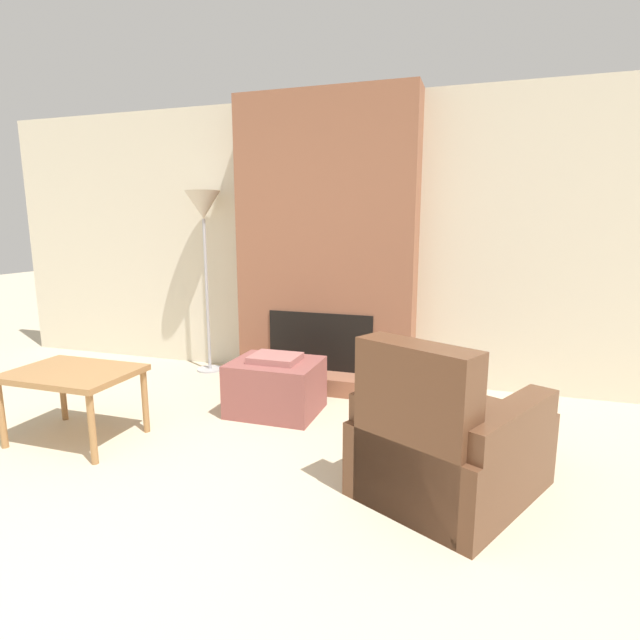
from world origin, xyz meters
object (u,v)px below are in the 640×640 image
Objects in this scene: armchair at (446,447)px; side_table at (73,379)px; ottoman at (276,386)px; floor_lamp_left at (203,215)px.

armchair is 2.47m from side_table.
ottoman is at bearing -4.69° from armchair.
armchair is at bearing -34.67° from floor_lamp_left.
floor_lamp_left reaches higher than armchair.
side_table is 2.08m from floor_lamp_left.
ottoman is 0.38× the size of floor_lamp_left.
armchair is 0.68× the size of floor_lamp_left.
ottoman is 1.60m from armchair.
ottoman is 0.56× the size of armchair.
floor_lamp_left is (-1.09, 0.86, 1.33)m from ottoman.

